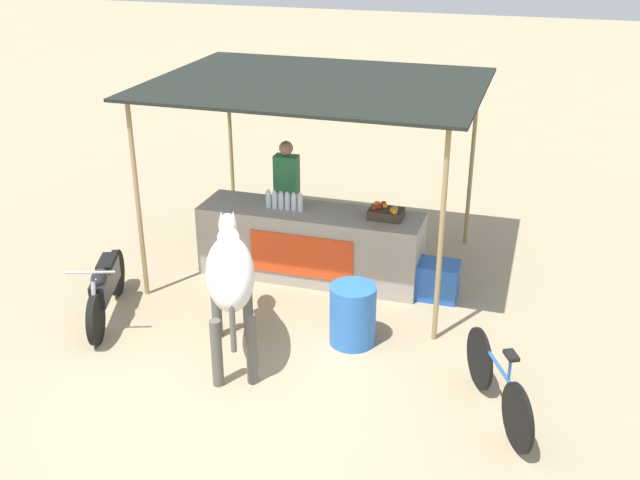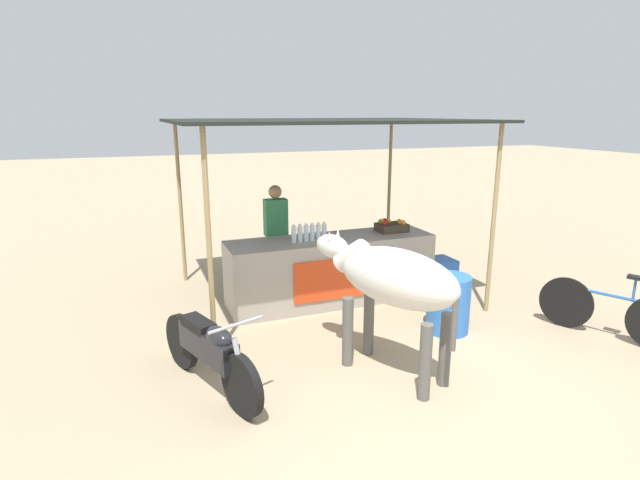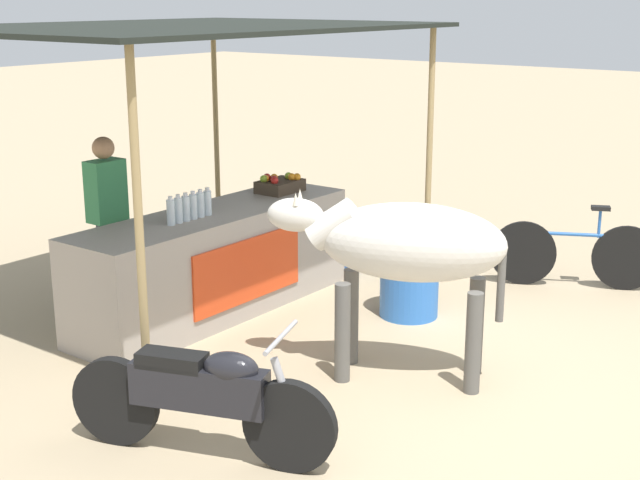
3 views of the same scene
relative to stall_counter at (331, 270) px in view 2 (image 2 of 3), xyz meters
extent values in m
plane|color=tan|center=(0.00, -2.20, -0.48)|extent=(60.00, 60.00, 0.00)
cube|color=#9E9389|center=(0.00, 0.00, 0.00)|extent=(3.00, 0.80, 0.96)
cube|color=red|center=(0.00, -0.41, 0.00)|extent=(1.40, 0.02, 0.58)
cube|color=black|center=(0.00, 0.30, 2.11)|extent=(4.20, 3.20, 0.04)
cylinder|color=#997F51|center=(-1.89, -1.14, 0.81)|extent=(0.06, 0.06, 2.59)
cylinder|color=#997F51|center=(1.89, -1.14, 0.81)|extent=(0.06, 0.06, 2.59)
cylinder|color=#997F51|center=(-1.89, 1.74, 0.81)|extent=(0.06, 0.06, 2.59)
cylinder|color=#997F51|center=(1.89, 1.74, 0.81)|extent=(0.06, 0.06, 2.59)
cylinder|color=silver|center=(-0.57, -0.05, 0.59)|extent=(0.07, 0.07, 0.22)
cylinder|color=white|center=(-0.57, -0.05, 0.71)|extent=(0.04, 0.04, 0.03)
cylinder|color=silver|center=(-0.48, -0.05, 0.59)|extent=(0.07, 0.07, 0.22)
cylinder|color=white|center=(-0.48, -0.05, 0.71)|extent=(0.04, 0.04, 0.03)
cylinder|color=silver|center=(-0.39, -0.05, 0.59)|extent=(0.07, 0.07, 0.22)
cylinder|color=white|center=(-0.39, -0.05, 0.71)|extent=(0.04, 0.04, 0.03)
cylinder|color=silver|center=(-0.30, -0.05, 0.59)|extent=(0.07, 0.07, 0.22)
cylinder|color=white|center=(-0.30, -0.05, 0.71)|extent=(0.04, 0.04, 0.03)
cylinder|color=silver|center=(-0.21, -0.05, 0.59)|extent=(0.07, 0.07, 0.22)
cylinder|color=white|center=(-0.21, -0.05, 0.71)|extent=(0.04, 0.04, 0.03)
cylinder|color=silver|center=(-0.12, -0.05, 0.59)|extent=(0.07, 0.07, 0.22)
cylinder|color=white|center=(-0.12, -0.05, 0.71)|extent=(0.04, 0.04, 0.03)
cube|color=#3F3326|center=(1.01, 0.05, 0.54)|extent=(0.44, 0.32, 0.12)
sphere|color=orange|center=(1.11, -0.02, 0.63)|extent=(0.08, 0.08, 0.08)
sphere|color=#B21E19|center=(0.86, 0.00, 0.63)|extent=(0.08, 0.08, 0.08)
sphere|color=#B21E19|center=(0.91, 0.05, 0.63)|extent=(0.08, 0.08, 0.08)
sphere|color=orange|center=(0.98, 0.10, 0.63)|extent=(0.08, 0.08, 0.08)
sphere|color=orange|center=(0.89, 0.14, 0.63)|extent=(0.08, 0.08, 0.08)
sphere|color=orange|center=(1.14, -0.06, 0.63)|extent=(0.08, 0.08, 0.08)
sphere|color=#8CB22D|center=(1.13, 0.04, 0.63)|extent=(0.08, 0.08, 0.08)
sphere|color=#8CB22D|center=(0.86, 0.14, 0.63)|extent=(0.08, 0.08, 0.08)
sphere|color=#B21E19|center=(0.95, 0.17, 0.63)|extent=(0.08, 0.08, 0.08)
cylinder|color=#383842|center=(-0.60, 0.75, -0.04)|extent=(0.22, 0.22, 0.88)
cube|color=#337F4C|center=(-0.60, 0.75, 0.68)|extent=(0.34, 0.20, 0.56)
sphere|color=#A87A56|center=(-0.60, 0.75, 1.07)|extent=(0.20, 0.20, 0.20)
cube|color=blue|center=(1.72, -0.10, -0.24)|extent=(0.60, 0.44, 0.48)
cylinder|color=blue|center=(0.99, -1.49, -0.12)|extent=(0.54, 0.54, 0.73)
ellipsoid|color=silver|center=(-0.19, -2.21, 0.60)|extent=(1.06, 1.49, 0.60)
cylinder|color=#575551|center=(-0.56, -1.84, -0.09)|extent=(0.12, 0.12, 0.78)
cylinder|color=#575551|center=(-0.23, -1.69, -0.09)|extent=(0.12, 0.12, 0.78)
cylinder|color=#575551|center=(-0.15, -2.73, -0.09)|extent=(0.12, 0.12, 0.78)
cylinder|color=#575551|center=(0.18, -2.58, -0.09)|extent=(0.12, 0.12, 0.78)
cylinder|color=silver|center=(-0.44, -1.67, 0.71)|extent=(0.41, 0.51, 0.41)
ellipsoid|color=silver|center=(-0.56, -1.40, 0.77)|extent=(0.38, 0.49, 0.26)
cone|color=beige|center=(-0.62, -1.44, 0.91)|extent=(0.05, 0.05, 0.10)
cone|color=beige|center=(-0.49, -1.39, 0.91)|extent=(0.05, 0.05, 0.10)
cylinder|color=#575551|center=(0.09, -2.81, 0.33)|extent=(0.06, 0.06, 0.60)
cylinder|color=black|center=(-1.85, -2.36, -0.18)|extent=(0.28, 0.59, 0.60)
cylinder|color=black|center=(-2.25, -1.23, -0.18)|extent=(0.28, 0.59, 0.60)
cube|color=black|center=(-2.05, -1.80, 0.00)|extent=(0.48, 0.91, 0.28)
ellipsoid|color=black|center=(-1.97, -2.01, 0.16)|extent=(0.31, 0.41, 0.20)
cube|color=black|center=(-2.11, -1.63, 0.16)|extent=(0.32, 0.48, 0.10)
cylinder|color=#99999E|center=(-1.86, -2.32, 0.40)|extent=(0.53, 0.22, 0.03)
cylinder|color=#99999E|center=(-1.85, -2.34, 0.02)|extent=(0.12, 0.21, 0.49)
cylinder|color=black|center=(2.48, -1.93, -0.15)|extent=(0.33, 0.61, 0.66)
cylinder|color=#2659A5|center=(2.70, -2.38, 0.07)|extent=(0.41, 0.78, 0.04)
cylinder|color=#2659A5|center=(2.80, -2.57, 0.19)|extent=(0.03, 0.03, 0.28)
cube|color=black|center=(2.80, -2.57, 0.35)|extent=(0.17, 0.21, 0.04)
camera|label=1|loc=(2.84, -8.75, 4.18)|focal=42.00mm
camera|label=2|loc=(-2.65, -6.39, 2.22)|focal=28.00mm
camera|label=3|loc=(-5.71, -5.50, 2.37)|focal=50.00mm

